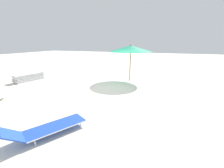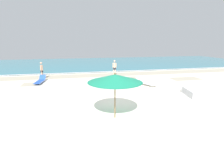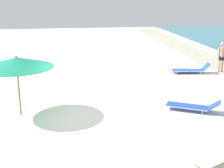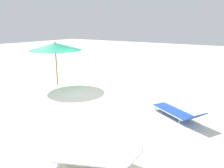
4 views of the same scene
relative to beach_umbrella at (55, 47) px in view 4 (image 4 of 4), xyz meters
name	(u,v)px [view 4 (image 4 of 4)]	position (x,y,z in m)	size (l,w,h in m)	color
ground_plane	(81,98)	(0.69, 2.30, -2.14)	(60.00, 60.00, 0.16)	silver
beach_umbrella	(55,47)	(0.00, 0.00, 0.00)	(2.70, 2.70, 2.32)	olive
sun_lounger_beside_umbrella	(99,157)	(4.23, 6.10, -1.84)	(1.42, 2.13, 0.62)	white
sun_lounger_near_water_left	(177,112)	(0.57, 6.69, -1.85)	(1.52, 2.10, 0.51)	blue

